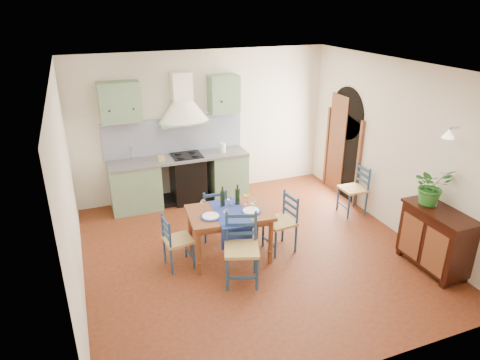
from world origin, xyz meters
The scene contains 13 objects.
floor centered at (0.00, 0.00, 0.00)m, with size 5.00×5.00×0.00m, color #4B1E10.
back_wall centered at (-0.47, 2.29, 1.05)m, with size 5.00×0.96×2.80m.
right_wall centered at (2.50, 0.28, 1.34)m, with size 0.26×5.00×2.80m.
left_wall centered at (-2.50, 0.00, 1.40)m, with size 0.04×5.00×2.80m, color beige.
ceiling centered at (0.00, 0.00, 2.80)m, with size 5.00×5.00×0.01m, color white.
dining_table centered at (-0.37, 0.02, 0.68)m, with size 1.27×0.98×1.09m.
chair_near centered at (-0.43, -0.60, 0.51)m, with size 0.59×0.59×0.99m.
chair_far centered at (-0.42, 0.67, 0.46)m, with size 0.44×0.44×0.88m.
chair_left centered at (-1.19, 0.05, 0.43)m, with size 0.42×0.42×0.83m.
chair_right centered at (0.44, -0.06, 0.48)m, with size 0.47×0.47×0.92m.
chair_spare centered at (2.23, 0.59, 0.47)m, with size 0.43×0.43×0.90m.
sideboard centered at (2.26, -1.31, 0.51)m, with size 0.50×1.05×0.94m.
potted_plant centered at (2.25, -1.08, 1.21)m, with size 0.50×0.44×0.56m, color #2A7028.
Camera 1 is at (-2.24, -5.24, 3.64)m, focal length 32.00 mm.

